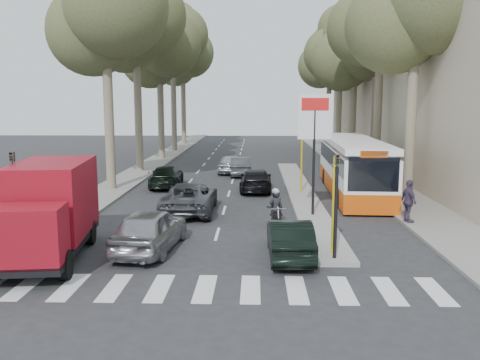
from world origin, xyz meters
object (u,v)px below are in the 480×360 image
Objects in this scene: dark_hatchback at (290,239)px; red_truck at (48,209)px; city_bus at (353,165)px; motorcycle at (275,209)px; silver_hatchback at (150,229)px.

red_truck is (-8.13, -0.30, 1.04)m from dark_hatchback.
city_bus is (12.52, 12.42, -0.04)m from red_truck.
red_truck reaches higher than city_bus.
red_truck is 17.64m from city_bus.
red_truck is 9.06m from motorcycle.
dark_hatchback is at bearing -5.16° from red_truck.
silver_hatchback is 0.38× the size of city_bus.
red_truck is 0.52× the size of city_bus.
city_bus is at bearing -122.89° from silver_hatchback.
dark_hatchback is at bearing 178.33° from silver_hatchback.
silver_hatchback is 2.28× the size of motorcycle.
silver_hatchback is at bearing -9.07° from dark_hatchback.
dark_hatchback is 8.20m from red_truck.
motorcycle is at bearing -118.73° from city_bus.
silver_hatchback is 4.97m from dark_hatchback.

